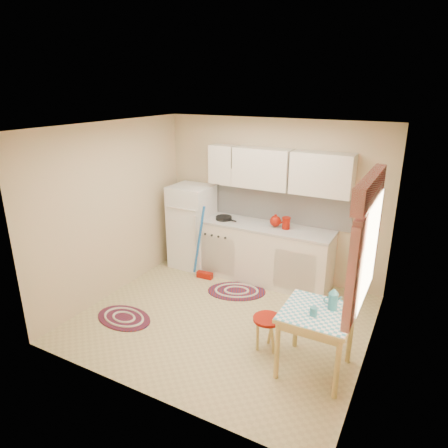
{
  "coord_description": "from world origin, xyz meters",
  "views": [
    {
      "loc": [
        2.18,
        -4.08,
        2.94
      ],
      "look_at": [
        -0.13,
        0.25,
        1.24
      ],
      "focal_mm": 32.0,
      "sensor_mm": 36.0,
      "label": 1
    }
  ],
  "objects_px": {
    "stool": "(267,333)",
    "fridge": "(192,226)",
    "table": "(315,341)",
    "base_cabinets": "(259,253)"
  },
  "relations": [
    {
      "from": "fridge",
      "to": "base_cabinets",
      "type": "relative_size",
      "value": 0.62
    },
    {
      "from": "base_cabinets",
      "to": "stool",
      "type": "height_order",
      "value": "base_cabinets"
    },
    {
      "from": "base_cabinets",
      "to": "table",
      "type": "xyz_separation_m",
      "value": [
        1.39,
        -1.74,
        -0.08
      ]
    },
    {
      "from": "table",
      "to": "stool",
      "type": "distance_m",
      "value": 0.61
    },
    {
      "from": "base_cabinets",
      "to": "table",
      "type": "relative_size",
      "value": 3.12
    },
    {
      "from": "fridge",
      "to": "stool",
      "type": "bearing_deg",
      "value": -38.06
    },
    {
      "from": "stool",
      "to": "base_cabinets",
      "type": "bearing_deg",
      "value": 116.3
    },
    {
      "from": "fridge",
      "to": "table",
      "type": "height_order",
      "value": "fridge"
    },
    {
      "from": "stool",
      "to": "fridge",
      "type": "bearing_deg",
      "value": 141.94
    },
    {
      "from": "fridge",
      "to": "table",
      "type": "distance_m",
      "value": 3.13
    }
  ]
}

